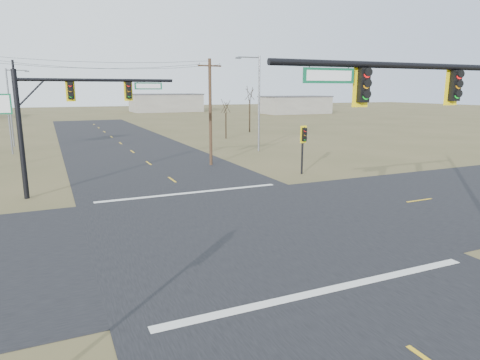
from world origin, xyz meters
name	(u,v)px	position (x,y,z in m)	size (l,w,h in m)	color
ground	(238,226)	(0.00, 0.00, 0.00)	(320.00, 320.00, 0.00)	brown
road_ew	(238,226)	(0.00, 0.00, 0.01)	(160.00, 14.00, 0.02)	black
road_ns	(238,226)	(0.00, 0.00, 0.01)	(14.00, 160.00, 0.02)	black
stop_bar_near	(328,290)	(0.00, -7.50, 0.03)	(12.00, 0.40, 0.01)	silver
stop_bar_far	(191,193)	(0.00, 7.50, 0.03)	(12.00, 0.40, 0.01)	silver
mast_arm_near	(461,114)	(5.45, -7.50, 5.74)	(11.49, 0.46, 7.93)	black
mast_arm_far	(69,106)	(-6.80, 10.34, 5.56)	(9.56, 0.46, 7.75)	black
pedestal_signal_ne	(304,138)	(10.02, 9.91, 2.86)	(0.57, 0.49, 3.85)	black
utility_pole_near	(210,111)	(4.85, 16.78, 4.76)	(2.22, 0.47, 9.14)	#48311E
streetlight_a	(257,99)	(12.45, 22.97, 5.63)	(2.79, 0.29, 10.02)	slate
streetlight_c	(11,103)	(-11.67, 37.89, 5.00)	(2.47, 0.22, 8.92)	slate
bare_tree_c	(226,106)	(14.00, 35.57, 4.40)	(3.08, 3.08, 5.60)	black
bare_tree_d	(250,93)	(20.80, 42.37, 6.02)	(3.49, 3.49, 7.48)	black
warehouse_mid	(166,103)	(25.00, 110.00, 2.50)	(20.00, 12.00, 5.00)	gray
warehouse_right	(295,105)	(55.00, 85.00, 2.25)	(18.00, 10.00, 4.50)	gray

